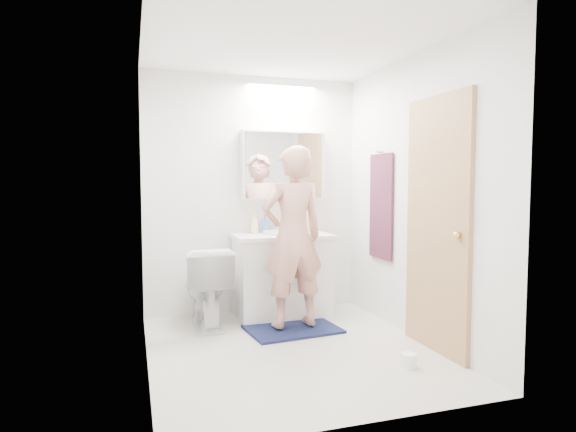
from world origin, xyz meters
name	(u,v)px	position (x,y,z in m)	size (l,w,h in m)	color
floor	(292,350)	(0.00, 0.00, 0.00)	(2.50, 2.50, 0.00)	silver
ceiling	(292,41)	(0.00, 0.00, 2.40)	(2.50, 2.50, 0.00)	white
wall_back	(254,195)	(0.00, 1.25, 1.20)	(2.50, 2.50, 0.00)	white
wall_front	(365,207)	(0.00, -1.25, 1.20)	(2.50, 2.50, 0.00)	white
wall_left	(144,201)	(-1.10, 0.00, 1.20)	(2.50, 2.50, 0.00)	white
wall_right	(415,198)	(1.10, 0.00, 1.20)	(2.50, 2.50, 0.00)	white
vanity_cabinet	(282,277)	(0.22, 0.96, 0.39)	(0.90, 0.55, 0.78)	white
countertop	(282,236)	(0.22, 0.96, 0.80)	(0.95, 0.58, 0.04)	white
sink_basin	(281,232)	(0.22, 0.99, 0.84)	(0.36, 0.36, 0.03)	silver
faucet	(276,224)	(0.22, 1.19, 0.90)	(0.02, 0.02, 0.16)	silver
medicine_cabinet	(284,166)	(0.30, 1.18, 1.50)	(0.88, 0.14, 0.70)	white
mirror_panel	(286,165)	(0.30, 1.10, 1.50)	(0.84, 0.01, 0.66)	silver
toilet	(206,286)	(-0.55, 0.85, 0.37)	(0.42, 0.73, 0.75)	white
bath_rug	(293,329)	(0.17, 0.48, 0.01)	(0.80, 0.55, 0.02)	#162046
person	(293,237)	(0.17, 0.48, 0.85)	(0.58, 0.38, 1.60)	tan
door	(437,225)	(1.08, -0.35, 1.00)	(0.04, 0.80, 2.00)	#A47652
door_knob	(457,235)	(1.04, -0.65, 0.95)	(0.06, 0.06, 0.06)	gold
towel	(381,206)	(1.08, 0.55, 1.10)	(0.02, 0.42, 1.00)	#112438
towel_hook	(380,152)	(1.07, 0.55, 1.62)	(0.02, 0.02, 0.07)	silver
soap_bottle_a	(254,223)	(-0.03, 1.11, 0.92)	(0.08, 0.08, 0.20)	beige
soap_bottle_b	(265,224)	(0.09, 1.15, 0.91)	(0.08, 0.08, 0.18)	teal
toothbrush_cup	(296,227)	(0.42, 1.12, 0.87)	(0.10, 0.10, 0.10)	#416EC5
toilet_paper_roll	(409,361)	(0.69, -0.61, 0.05)	(0.11, 0.11, 0.10)	white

